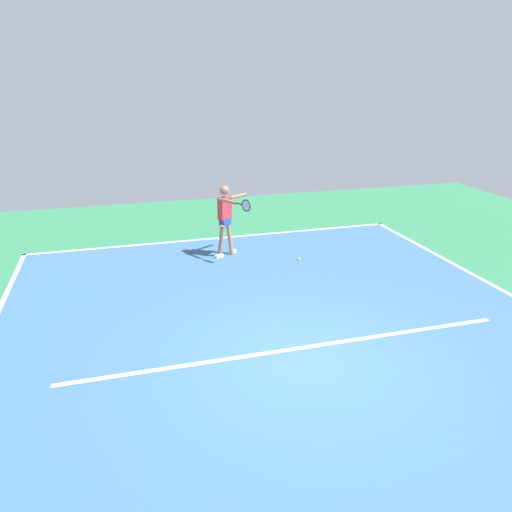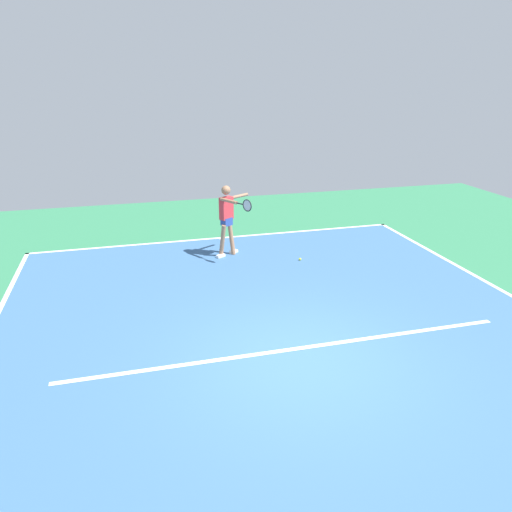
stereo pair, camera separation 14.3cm
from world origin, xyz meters
name	(u,v)px [view 1 (the left image)]	position (x,y,z in m)	size (l,w,h in m)	color
ground_plane	(304,361)	(0.00, 0.00, 0.00)	(23.24, 23.24, 0.00)	#2D754C
court_surface	(304,360)	(0.00, 0.00, 0.00)	(10.44, 13.61, 0.00)	#38608E
court_line_baseline_near	(219,238)	(0.00, -6.75, 0.00)	(10.44, 0.10, 0.01)	white
court_line_service	(296,349)	(0.00, -0.38, 0.00)	(7.83, 0.10, 0.01)	white
court_line_centre_mark	(220,240)	(0.00, -6.55, 0.00)	(0.10, 0.30, 0.01)	white
tennis_player	(226,216)	(0.10, -5.26, 1.07)	(0.98, 1.42, 1.84)	#9E7051
tennis_ball_near_player	(299,259)	(-1.57, -4.42, 0.03)	(0.07, 0.07, 0.07)	yellow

